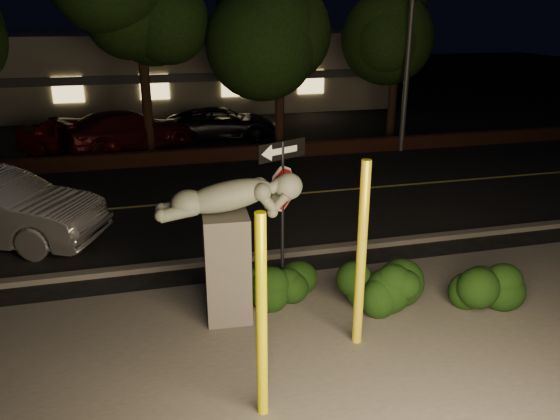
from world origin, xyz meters
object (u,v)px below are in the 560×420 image
object	(u,v)px
signpost	(282,190)
parked_car_red	(75,136)
parked_car_dark	(223,123)
yellow_pole_left	(262,320)
parked_car_darkred	(129,131)
sculpture	(229,233)
yellow_pole_right	(361,256)

from	to	relation	value
signpost	parked_car_red	bearing A→B (deg)	86.43
parked_car_red	parked_car_dark	xyz separation A→B (m)	(5.80, 1.34, -0.06)
parked_car_dark	signpost	bearing A→B (deg)	-177.56
signpost	parked_car_dark	xyz separation A→B (m)	(0.98, 13.85, -1.51)
signpost	parked_car_red	world-z (taller)	signpost
yellow_pole_left	parked_car_dark	xyz separation A→B (m)	(2.04, 16.89, -0.81)
yellow_pole_left	parked_car_red	world-z (taller)	yellow_pole_left
yellow_pole_left	parked_car_darkred	size ratio (longest dim) A/B	0.55
sculpture	signpost	bearing A→B (deg)	29.31
signpost	parked_car_dark	distance (m)	13.97
signpost	sculpture	bearing A→B (deg)	-179.52
yellow_pole_left	sculpture	size ratio (longest dim) A/B	1.11
parked_car_red	parked_car_darkred	distance (m)	1.97
sculpture	parked_car_darkred	size ratio (longest dim) A/B	0.49
signpost	parked_car_red	xyz separation A→B (m)	(-4.82, 12.51, -1.44)
sculpture	yellow_pole_left	bearing A→B (deg)	-85.76
parked_car_red	parked_car_dark	world-z (taller)	parked_car_red
parked_car_red	parked_car_darkred	bearing A→B (deg)	-63.16
parked_car_red	parked_car_dark	distance (m)	5.95
parked_car_darkred	parked_car_dark	bearing A→B (deg)	-98.57
yellow_pole_right	yellow_pole_left	bearing A→B (deg)	-145.88
yellow_pole_right	parked_car_dark	xyz separation A→B (m)	(0.17, 15.63, -0.91)
signpost	parked_car_darkred	xyz separation A→B (m)	(-2.86, 12.65, -1.38)
yellow_pole_left	signpost	size ratio (longest dim) A/B	0.96
yellow_pole_right	parked_car_red	distance (m)	15.38
parked_car_darkred	signpost	bearing A→B (deg)	166.84
yellow_pole_right	parked_car_dark	size ratio (longest dim) A/B	0.67
yellow_pole_right	parked_car_red	size ratio (longest dim) A/B	0.75
yellow_pole_right	parked_car_darkred	world-z (taller)	yellow_pole_right
sculpture	parked_car_red	world-z (taller)	sculpture
parked_car_red	parked_car_dark	bearing A→B (deg)	-54.39
sculpture	parked_car_red	size ratio (longest dim) A/B	0.63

